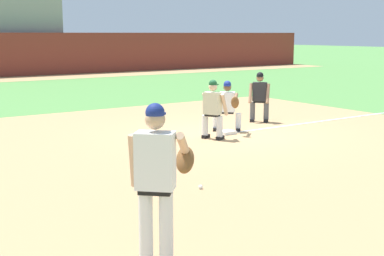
# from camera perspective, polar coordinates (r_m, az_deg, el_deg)

# --- Properties ---
(ground_plane) EXTENTS (160.00, 160.00, 0.00)m
(ground_plane) POSITION_cam_1_polar(r_m,az_deg,el_deg) (13.80, 3.70, -0.64)
(ground_plane) COLOR #518942
(infield_dirt_patch) EXTENTS (18.00, 18.00, 0.01)m
(infield_dirt_patch) POSITION_cam_1_polar(r_m,az_deg,el_deg) (9.80, 1.49, -5.05)
(infield_dirt_patch) COLOR tan
(infield_dirt_patch) RESTS_ON ground
(warning_track_strip) EXTENTS (48.00, 3.20, 0.01)m
(warning_track_strip) POSITION_cam_1_polar(r_m,az_deg,el_deg) (31.91, -19.01, 4.93)
(warning_track_strip) COLOR tan
(warning_track_strip) RESTS_ON ground
(foul_line_stripe) EXTENTS (11.29, 0.10, 0.00)m
(foul_line_stripe) POSITION_cam_1_polar(r_m,az_deg,el_deg) (17.79, 18.21, 1.32)
(foul_line_stripe) COLOR white
(foul_line_stripe) RESTS_ON ground
(first_base_bag) EXTENTS (0.38, 0.38, 0.09)m
(first_base_bag) POSITION_cam_1_polar(r_m,az_deg,el_deg) (13.79, 3.70, -0.46)
(first_base_bag) COLOR white
(first_base_bag) RESTS_ON ground
(baseball) EXTENTS (0.07, 0.07, 0.07)m
(baseball) POSITION_cam_1_polar(r_m,az_deg,el_deg) (8.95, 0.92, -6.30)
(baseball) COLOR white
(baseball) RESTS_ON ground
(pitcher) EXTENTS (0.85, 0.55, 1.86)m
(pitcher) POSITION_cam_1_polar(r_m,az_deg,el_deg) (5.63, -3.67, -5.41)
(pitcher) COLOR black
(pitcher) RESTS_ON ground
(first_baseman) EXTENTS (0.71, 1.09, 1.34)m
(first_baseman) POSITION_cam_1_polar(r_m,az_deg,el_deg) (14.04, 3.83, 2.57)
(first_baseman) COLOR black
(first_baseman) RESTS_ON ground
(baserunner) EXTENTS (0.60, 0.67, 1.46)m
(baserunner) POSITION_cam_1_polar(r_m,az_deg,el_deg) (12.99, 2.23, 2.24)
(baserunner) COLOR black
(baserunner) RESTS_ON ground
(umpire) EXTENTS (0.67, 0.68, 1.46)m
(umpire) POSITION_cam_1_polar(r_m,az_deg,el_deg) (15.65, 7.22, 3.51)
(umpire) COLOR black
(umpire) RESTS_ON ground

